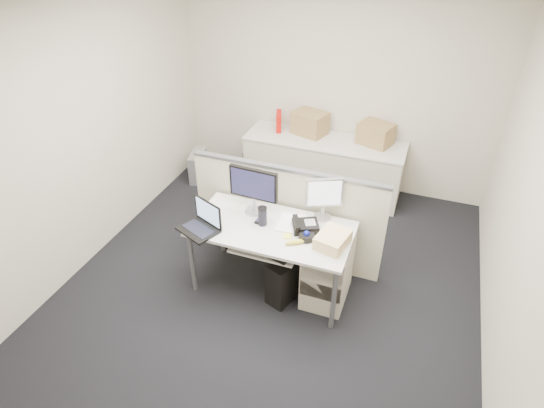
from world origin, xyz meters
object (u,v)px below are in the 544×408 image
at_px(desk, 272,233).
at_px(laptop, 197,219).
at_px(desk_phone, 305,226).
at_px(monitor_main, 254,191).

distance_m(desk, laptop, 0.71).
relative_size(laptop, desk_phone, 1.52).
distance_m(monitor_main, desk_phone, 0.59).
distance_m(monitor_main, laptop, 0.60).
height_order(desk, laptop, laptop).
height_order(desk, desk_phone, desk_phone).
bearing_deg(laptop, desk, 47.40).
distance_m(desk, monitor_main, 0.43).
bearing_deg(laptop, monitor_main, 74.29).
relative_size(desk, desk_phone, 6.40).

